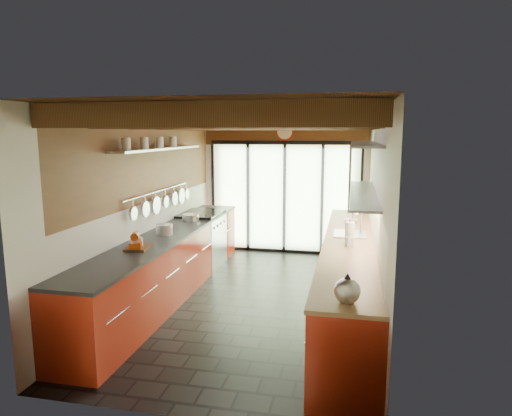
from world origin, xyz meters
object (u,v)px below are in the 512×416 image
object	(u,v)px
soap_bottle	(349,239)
bowl	(350,221)
stand_mixer	(136,242)
paper_towel	(350,233)
kettle	(347,289)

from	to	relation	value
soap_bottle	bowl	size ratio (longest dim) A/B	0.83
stand_mixer	paper_towel	bearing A→B (deg)	18.63
kettle	bowl	size ratio (longest dim) A/B	1.45
paper_towel	bowl	bearing A→B (deg)	90.00
soap_bottle	bowl	xyz separation A→B (m)	(0.00, 1.58, -0.06)
stand_mixer	paper_towel	xyz separation A→B (m)	(2.54, 0.86, 0.05)
stand_mixer	kettle	distance (m)	2.83
stand_mixer	soap_bottle	world-z (taller)	stand_mixer
kettle	paper_towel	bearing A→B (deg)	90.00
stand_mixer	bowl	world-z (taller)	stand_mixer
paper_towel	soap_bottle	size ratio (longest dim) A/B	1.87
stand_mixer	kettle	size ratio (longest dim) A/B	0.88
kettle	soap_bottle	xyz separation A→B (m)	(0.00, 1.96, -0.03)
paper_towel	bowl	size ratio (longest dim) A/B	1.54
paper_towel	bowl	distance (m)	1.43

